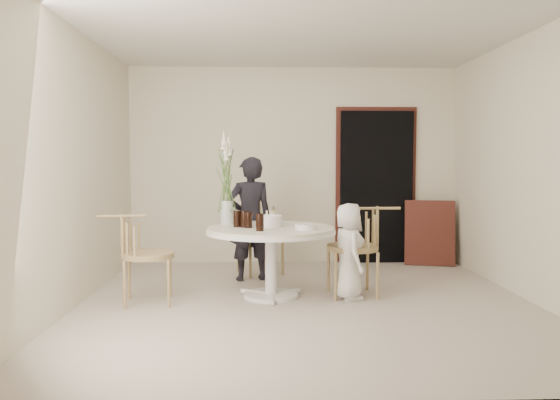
{
  "coord_description": "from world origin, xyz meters",
  "views": [
    {
      "loc": [
        -0.45,
        -5.33,
        1.4
      ],
      "look_at": [
        -0.25,
        0.3,
        1.01
      ],
      "focal_mm": 35.0,
      "sensor_mm": 36.0,
      "label": 1
    }
  ],
  "objects_px": {
    "boy": "(348,251)",
    "flower_vase": "(227,180)",
    "chair_right": "(365,238)",
    "birthday_cake": "(270,221)",
    "chair_left": "(135,246)",
    "girl": "(250,219)",
    "chair_far": "(256,224)",
    "table": "(271,238)"
  },
  "relations": [
    {
      "from": "chair_far",
      "to": "boy",
      "type": "height_order",
      "value": "boy"
    },
    {
      "from": "chair_far",
      "to": "chair_left",
      "type": "height_order",
      "value": "chair_far"
    },
    {
      "from": "chair_far",
      "to": "chair_right",
      "type": "height_order",
      "value": "chair_right"
    },
    {
      "from": "girl",
      "to": "birthday_cake",
      "type": "relative_size",
      "value": 5.94
    },
    {
      "from": "girl",
      "to": "flower_vase",
      "type": "bearing_deg",
      "value": 52.56
    },
    {
      "from": "boy",
      "to": "flower_vase",
      "type": "distance_m",
      "value": 1.5
    },
    {
      "from": "chair_right",
      "to": "girl",
      "type": "xyz_separation_m",
      "value": [
        -1.22,
        0.77,
        0.12
      ]
    },
    {
      "from": "chair_far",
      "to": "chair_right",
      "type": "bearing_deg",
      "value": -70.32
    },
    {
      "from": "birthday_cake",
      "to": "chair_right",
      "type": "bearing_deg",
      "value": 0.53
    },
    {
      "from": "table",
      "to": "girl",
      "type": "xyz_separation_m",
      "value": [
        -0.23,
        0.83,
        0.11
      ]
    },
    {
      "from": "girl",
      "to": "flower_vase",
      "type": "xyz_separation_m",
      "value": [
        -0.24,
        -0.55,
        0.48
      ]
    },
    {
      "from": "chair_far",
      "to": "chair_left",
      "type": "bearing_deg",
      "value": -149.61
    },
    {
      "from": "table",
      "to": "chair_far",
      "type": "height_order",
      "value": "chair_far"
    },
    {
      "from": "chair_left",
      "to": "boy",
      "type": "relative_size",
      "value": 0.91
    },
    {
      "from": "flower_vase",
      "to": "boy",
      "type": "bearing_deg",
      "value": -17.03
    },
    {
      "from": "girl",
      "to": "birthday_cake",
      "type": "height_order",
      "value": "girl"
    },
    {
      "from": "chair_far",
      "to": "flower_vase",
      "type": "relative_size",
      "value": 0.93
    },
    {
      "from": "chair_left",
      "to": "flower_vase",
      "type": "height_order",
      "value": "flower_vase"
    },
    {
      "from": "chair_far",
      "to": "girl",
      "type": "xyz_separation_m",
      "value": [
        -0.07,
        -0.5,
        0.12
      ]
    },
    {
      "from": "chair_left",
      "to": "birthday_cake",
      "type": "height_order",
      "value": "birthday_cake"
    },
    {
      "from": "table",
      "to": "flower_vase",
      "type": "bearing_deg",
      "value": 148.79
    },
    {
      "from": "girl",
      "to": "boy",
      "type": "xyz_separation_m",
      "value": [
        1.02,
        -0.94,
        -0.24
      ]
    },
    {
      "from": "chair_left",
      "to": "birthday_cake",
      "type": "relative_size",
      "value": 3.64
    },
    {
      "from": "birthday_cake",
      "to": "flower_vase",
      "type": "bearing_deg",
      "value": 153.23
    },
    {
      "from": "chair_right",
      "to": "chair_left",
      "type": "distance_m",
      "value": 2.35
    },
    {
      "from": "girl",
      "to": "boy",
      "type": "bearing_deg",
      "value": 123.53
    },
    {
      "from": "chair_right",
      "to": "birthday_cake",
      "type": "height_order",
      "value": "chair_right"
    },
    {
      "from": "girl",
      "to": "flower_vase",
      "type": "height_order",
      "value": "flower_vase"
    },
    {
      "from": "chair_right",
      "to": "flower_vase",
      "type": "bearing_deg",
      "value": -101.29
    },
    {
      "from": "chair_left",
      "to": "flower_vase",
      "type": "distance_m",
      "value": 1.19
    },
    {
      "from": "chair_left",
      "to": "boy",
      "type": "xyz_separation_m",
      "value": [
        2.13,
        0.11,
        -0.09
      ]
    },
    {
      "from": "chair_far",
      "to": "chair_left",
      "type": "xyz_separation_m",
      "value": [
        -1.18,
        -1.55,
        -0.03
      ]
    },
    {
      "from": "table",
      "to": "boy",
      "type": "height_order",
      "value": "boy"
    },
    {
      "from": "girl",
      "to": "flower_vase",
      "type": "relative_size",
      "value": 1.44
    },
    {
      "from": "girl",
      "to": "boy",
      "type": "distance_m",
      "value": 1.4
    },
    {
      "from": "table",
      "to": "chair_far",
      "type": "relative_size",
      "value": 1.42
    },
    {
      "from": "chair_right",
      "to": "chair_left",
      "type": "xyz_separation_m",
      "value": [
        -2.33,
        -0.27,
        -0.03
      ]
    },
    {
      "from": "girl",
      "to": "flower_vase",
      "type": "distance_m",
      "value": 0.77
    },
    {
      "from": "chair_left",
      "to": "table",
      "type": "bearing_deg",
      "value": -88.52
    },
    {
      "from": "boy",
      "to": "birthday_cake",
      "type": "xyz_separation_m",
      "value": [
        -0.8,
        0.15,
        0.3
      ]
    },
    {
      "from": "girl",
      "to": "chair_left",
      "type": "bearing_deg",
      "value": 29.23
    },
    {
      "from": "chair_right",
      "to": "chair_left",
      "type": "height_order",
      "value": "chair_right"
    }
  ]
}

